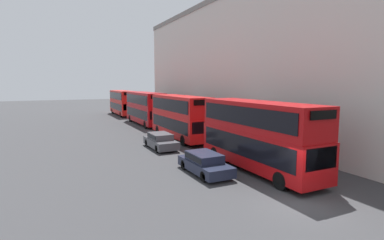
{
  "coord_description": "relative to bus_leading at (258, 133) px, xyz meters",
  "views": [
    {
      "loc": [
        -10.62,
        -10.01,
        5.73
      ],
      "look_at": [
        0.48,
        12.79,
        2.57
      ],
      "focal_mm": 28.0,
      "sensor_mm": 36.0,
      "label": 1
    }
  ],
  "objects": [
    {
      "name": "bus_leading",
      "position": [
        0.0,
        0.0,
        0.0
      ],
      "size": [
        2.59,
        10.1,
        4.54
      ],
      "color": "#B20C0F",
      "rests_on": "ground"
    },
    {
      "name": "bus_second_in_queue",
      "position": [
        0.0,
        12.61,
        -0.06
      ],
      "size": [
        2.59,
        10.14,
        4.42
      ],
      "color": "red",
      "rests_on": "ground"
    },
    {
      "name": "bus_third_in_queue",
      "position": [
        -0.0,
        24.59,
        -0.06
      ],
      "size": [
        2.59,
        10.78,
        4.43
      ],
      "color": "#A80F14",
      "rests_on": "ground"
    },
    {
      "name": "ground_plane",
      "position": [
        -1.6,
        -5.31,
        -2.5
      ],
      "size": [
        200.0,
        200.0,
        0.0
      ],
      "primitive_type": "plane",
      "color": "#38383A"
    },
    {
      "name": "pedestrian",
      "position": [
        2.12,
        14.0,
        -1.74
      ],
      "size": [
        0.36,
        0.36,
        1.64
      ],
      "color": "maroon",
      "rests_on": "ground"
    },
    {
      "name": "bus_trailing",
      "position": [
        0.0,
        38.06,
        -0.1
      ],
      "size": [
        2.59,
        10.2,
        4.35
      ],
      "color": "red",
      "rests_on": "ground"
    },
    {
      "name": "car_dark_sedan",
      "position": [
        -3.4,
        0.96,
        -1.79
      ],
      "size": [
        1.85,
        4.4,
        1.32
      ],
      "color": "#1E2338",
      "rests_on": "ground"
    },
    {
      "name": "car_hatchback",
      "position": [
        -3.4,
        9.09,
        -1.78
      ],
      "size": [
        1.84,
        4.35,
        1.34
      ],
      "color": "#47474C",
      "rests_on": "ground"
    }
  ]
}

